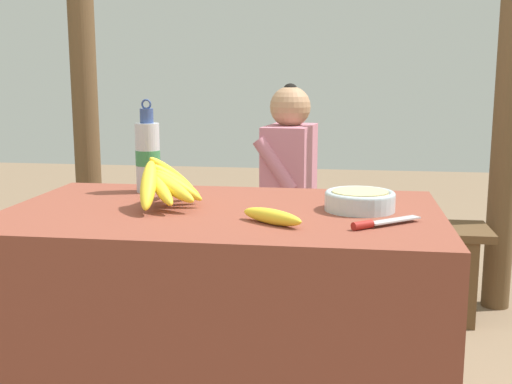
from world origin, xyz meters
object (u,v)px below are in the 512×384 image
(knife, at_px, (377,223))
(banana_bunch_ripe, at_px, (164,183))
(seated_vendor, at_px, (279,182))
(loose_banana_front, at_px, (272,217))
(support_post_near, at_px, (83,69))
(water_bottle, at_px, (148,156))
(banana_bunch_green, at_px, (182,207))
(serving_bowl, at_px, (360,199))
(support_post_far, at_px, (511,69))
(wooden_bench, at_px, (282,235))

(knife, bearing_deg, banana_bunch_ripe, 125.23)
(banana_bunch_ripe, bearing_deg, seated_vendor, 82.02)
(loose_banana_front, bearing_deg, support_post_near, 125.17)
(water_bottle, distance_m, knife, 0.78)
(banana_bunch_ripe, relative_size, banana_bunch_green, 1.14)
(water_bottle, relative_size, loose_banana_front, 1.66)
(serving_bowl, distance_m, water_bottle, 0.67)
(water_bottle, distance_m, support_post_far, 1.86)
(banana_bunch_ripe, relative_size, loose_banana_front, 1.85)
(serving_bowl, height_order, water_bottle, water_bottle)
(banana_bunch_ripe, distance_m, seated_vendor, 1.30)
(banana_bunch_ripe, xyz_separation_m, support_post_far, (1.22, 1.48, 0.31))
(seated_vendor, distance_m, support_post_far, 1.19)
(wooden_bench, relative_size, support_post_near, 0.83)
(knife, distance_m, banana_bunch_green, 1.71)
(knife, height_order, banana_bunch_green, knife)
(loose_banana_front, bearing_deg, banana_bunch_green, 112.69)
(support_post_near, relative_size, support_post_far, 1.00)
(loose_banana_front, relative_size, wooden_bench, 0.09)
(loose_banana_front, relative_size, support_post_far, 0.07)
(loose_banana_front, relative_size, knife, 1.00)
(seated_vendor, bearing_deg, banana_bunch_ripe, 88.98)
(wooden_bench, distance_m, seated_vendor, 0.26)
(banana_bunch_ripe, bearing_deg, water_bottle, 117.57)
(serving_bowl, height_order, wooden_bench, serving_bowl)
(support_post_far, bearing_deg, loose_banana_front, -119.07)
(wooden_bench, bearing_deg, serving_bowl, -75.18)
(knife, relative_size, wooden_bench, 0.09)
(knife, xyz_separation_m, seated_vendor, (-0.38, 1.42, -0.15))
(water_bottle, xyz_separation_m, support_post_far, (1.34, 1.26, 0.27))
(banana_bunch_ripe, distance_m, support_post_far, 1.95)
(banana_bunch_ripe, relative_size, wooden_bench, 0.17)
(wooden_bench, height_order, support_post_far, support_post_far)
(wooden_bench, bearing_deg, knife, -75.65)
(banana_bunch_ripe, xyz_separation_m, water_bottle, (-0.11, 0.22, 0.05))
(support_post_near, bearing_deg, serving_bowl, -46.66)
(water_bottle, relative_size, knife, 1.66)
(wooden_bench, bearing_deg, support_post_near, 169.71)
(knife, distance_m, support_post_far, 1.80)
(support_post_near, bearing_deg, banana_bunch_green, -18.79)
(serving_bowl, relative_size, support_post_near, 0.08)
(loose_banana_front, relative_size, seated_vendor, 0.16)
(loose_banana_front, bearing_deg, banana_bunch_ripe, 153.03)
(knife, distance_m, support_post_near, 2.19)
(banana_bunch_ripe, distance_m, loose_banana_front, 0.35)
(knife, bearing_deg, serving_bowl, 61.72)
(knife, distance_m, seated_vendor, 1.48)
(support_post_near, distance_m, support_post_far, 2.07)
(water_bottle, xyz_separation_m, banana_bunch_green, (-0.18, 1.08, -0.39))
(seated_vendor, xyz_separation_m, support_post_far, (1.05, 0.21, 0.52))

